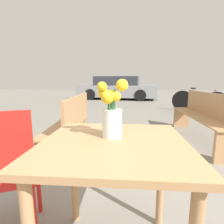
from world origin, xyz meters
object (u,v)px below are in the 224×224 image
at_px(bench_near, 72,124).
at_px(parked_car, 117,88).
at_px(bicycle, 198,101).
at_px(bench_middle, 203,114).
at_px(table_front, 114,164).
at_px(flower_vase, 112,114).
at_px(cafe_chair, 1,170).

bearing_deg(bench_near, parked_car, 87.61).
xyz_separation_m(bicycle, parked_car, (-2.89, 4.22, 0.24)).
bearing_deg(bicycle, bench_middle, -110.57).
xyz_separation_m(table_front, flower_vase, (-0.02, 0.07, 0.26)).
distance_m(bicycle, parked_car, 5.12).
bearing_deg(cafe_chair, bench_middle, 45.87).
xyz_separation_m(bench_near, bicycle, (3.22, 3.66, -0.08)).
height_order(bench_near, bench_middle, same).
bearing_deg(table_front, parked_car, 92.21).
relative_size(cafe_chair, bench_middle, 0.46).
bearing_deg(bench_middle, flower_vase, -123.66).
bearing_deg(parked_car, bicycle, -55.61).
xyz_separation_m(bench_near, bench_middle, (2.13, 0.75, 0.02)).
distance_m(cafe_chair, bench_near, 1.44).
relative_size(table_front, bench_middle, 0.39).
distance_m(cafe_chair, parked_car, 9.32).
bearing_deg(cafe_chair, bicycle, 57.77).
bearing_deg(bench_near, bicycle, 48.66).
bearing_deg(parked_car, bench_middle, -75.85).
bearing_deg(bench_near, flower_vase, -64.76).
bearing_deg(table_front, bench_middle, 57.40).
bearing_deg(parked_car, cafe_chair, -91.98).
xyz_separation_m(flower_vase, bench_middle, (1.45, 2.18, -0.40)).
height_order(flower_vase, bicycle, flower_vase).
distance_m(bench_near, bicycle, 4.87).
bearing_deg(flower_vase, bicycle, 63.44).
relative_size(cafe_chair, bench_near, 0.62).
xyz_separation_m(table_front, bench_middle, (1.44, 2.25, -0.14)).
xyz_separation_m(table_front, parked_car, (-0.36, 9.37, -0.00)).
height_order(bicycle, parked_car, parked_car).
bearing_deg(cafe_chair, parked_car, 88.02).
bearing_deg(bench_near, table_front, -65.21).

